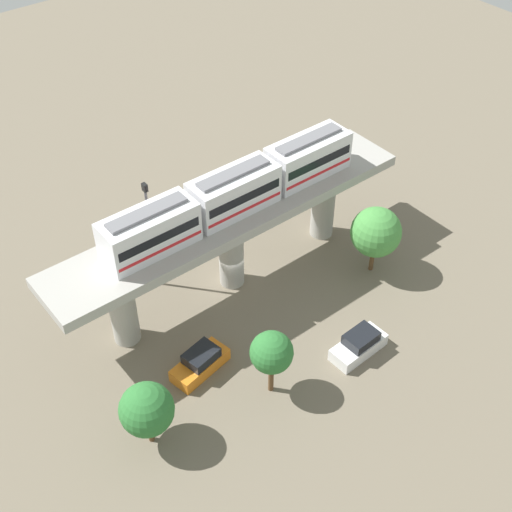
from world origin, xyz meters
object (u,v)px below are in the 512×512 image
at_px(tree_mid_lot, 376,232).
at_px(tree_near_viaduct, 147,410).
at_px(parked_car_white, 359,345).
at_px(signal_post, 151,231).
at_px(train, 234,192).
at_px(parked_car_orange, 200,362).
at_px(tree_far_corner, 272,353).

bearing_deg(tree_mid_lot, tree_near_viaduct, -83.45).
height_order(parked_car_white, signal_post, signal_post).
relative_size(parked_car_white, tree_near_viaduct, 0.88).
relative_size(train, parked_car_orange, 4.60).
bearing_deg(parked_car_orange, tree_far_corner, 21.87).
xyz_separation_m(tree_far_corner, signal_post, (-13.32, -0.46, 1.55)).
xyz_separation_m(train, parked_car_white, (11.24, 2.22, -7.71)).
bearing_deg(tree_mid_lot, signal_post, -122.91).
relative_size(train, signal_post, 2.15).
xyz_separation_m(parked_car_white, tree_far_corner, (-1.32, -6.87, 2.98)).
bearing_deg(tree_near_viaduct, signal_post, 146.10).
bearing_deg(parked_car_orange, tree_mid_lot, 79.17).
bearing_deg(tree_far_corner, train, 154.91).
xyz_separation_m(tree_near_viaduct, tree_far_corner, (1.63, 8.32, 0.58)).
bearing_deg(parked_car_white, tree_near_viaduct, -103.33).
distance_m(parked_car_white, tree_near_viaduct, 15.66).
height_order(parked_car_orange, tree_far_corner, tree_far_corner).
height_order(train, tree_mid_lot, train).
bearing_deg(tree_far_corner, tree_mid_lot, 106.90).
height_order(train, tree_far_corner, train).
distance_m(parked_car_orange, tree_far_corner, 5.87).
relative_size(parked_car_white, tree_mid_lot, 0.74).
relative_size(tree_mid_lot, signal_post, 0.61).
bearing_deg(parked_car_white, train, -171.14).
height_order(tree_mid_lot, tree_far_corner, tree_mid_lot).
xyz_separation_m(train, tree_mid_lot, (5.76, 9.05, -4.65)).
xyz_separation_m(parked_car_orange, tree_near_viaduct, (2.64, -5.62, 2.40)).
relative_size(tree_far_corner, signal_post, 0.54).
bearing_deg(tree_mid_lot, parked_car_white, -51.22).
height_order(parked_car_orange, tree_near_viaduct, tree_near_viaduct).
xyz_separation_m(parked_car_orange, tree_mid_lot, (0.11, 16.39, 3.06)).
bearing_deg(tree_far_corner, parked_car_white, 79.08).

